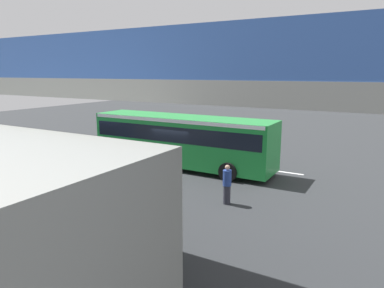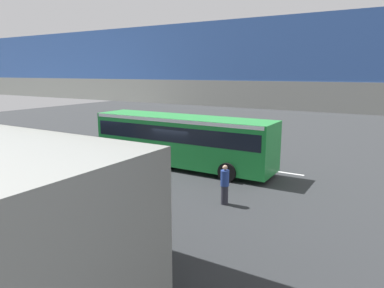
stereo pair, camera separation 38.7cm
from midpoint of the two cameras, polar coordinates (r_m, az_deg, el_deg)
The scene contains 10 objects.
ground at distance 21.66m, azimuth -1.72°, elevation -3.92°, with size 80.00×80.00×0.00m, color #2D3033.
city_bus at distance 21.53m, azimuth -1.13°, elevation 1.13°, with size 11.54×2.85×3.15m.
parked_van at distance 24.36m, azimuth -25.53°, elevation -0.46°, with size 4.80×2.17×2.05m.
bicycle_black at distance 26.64m, azimuth -21.96°, elevation -1.00°, with size 1.77×0.44×0.96m.
pedestrian at distance 15.76m, azimuth 6.01°, elevation -6.58°, with size 0.38×0.38×1.79m.
lane_dash_leftmost at distance 21.43m, azimuth 15.54°, elevation -4.51°, with size 2.00×0.20×0.01m, color silver.
lane_dash_left at distance 22.75m, azimuth 5.80°, elevation -3.21°, with size 2.00×0.20×0.01m, color silver.
lane_dash_centre at distance 24.65m, azimuth -2.64°, elevation -2.01°, with size 2.00×0.20×0.01m, color silver.
lane_dash_right at distance 27.02m, azimuth -9.73°, elevation -0.96°, with size 2.00×0.20×0.01m, color silver.
pedestrian_overpass at distance 13.59m, azimuth -25.51°, elevation 7.10°, with size 28.54×2.60×6.71m.
Camera 2 is at (-11.45, 17.47, 5.77)m, focal length 33.05 mm.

